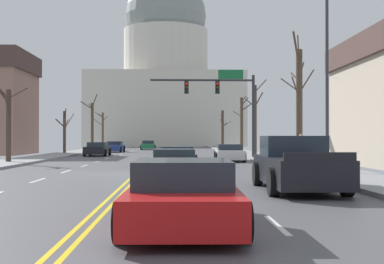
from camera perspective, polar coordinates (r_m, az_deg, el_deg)
ground at (r=23.58m, az=-5.84°, el=-4.45°), size 20.00×180.00×0.20m
signal_gantry at (r=40.45m, az=3.43°, el=3.97°), size 7.91×0.41×6.60m
street_lamp_right at (r=23.88m, az=13.58°, el=8.20°), size 2.32×0.24×8.72m
capitol_building at (r=101.44m, az=-2.82°, el=6.16°), size 28.50×18.37×34.57m
sedan_near_00 at (r=36.18m, az=4.02°, el=-2.26°), size 2.12×4.68×1.15m
sedan_near_01 at (r=28.52m, az=-1.53°, el=-2.73°), size 2.22×4.72×1.13m
sedan_near_02 at (r=22.47m, az=-2.06°, el=-3.30°), size 2.23×4.66×1.13m
pickup_truck_near_03 at (r=16.69m, az=11.14°, el=-3.56°), size 2.39×5.57×1.66m
sedan_near_04 at (r=9.61m, az=-0.96°, el=-6.81°), size 2.17×4.72×1.22m
sedan_oncoming_00 at (r=47.28m, az=-10.07°, el=-1.83°), size 2.04×4.36×1.20m
sedan_oncoming_01 at (r=59.55m, az=-8.26°, el=-1.59°), size 2.02×4.74×1.18m
sedan_oncoming_02 at (r=70.05m, az=-4.72°, el=-1.43°), size 2.02×4.48×1.20m
bare_tree_00 at (r=52.24m, az=5.35°, el=0.91°), size 1.65×1.43×5.46m
bare_tree_01 at (r=63.95m, az=-10.63°, el=0.85°), size 2.15×2.89×6.51m
bare_tree_02 at (r=73.69m, az=3.29°, el=0.36°), size 1.58×1.90×5.20m
bare_tree_03 at (r=34.48m, az=-19.07°, el=1.05°), size 2.68×1.29×5.00m
bare_tree_04 at (r=45.97m, az=6.70°, el=1.42°), size 1.64×2.39×6.31m
bare_tree_05 at (r=52.76m, az=-13.47°, el=0.16°), size 1.71×1.86×4.23m
bare_tree_06 at (r=28.05m, az=11.37°, el=2.94°), size 1.52×2.13×6.78m
bare_tree_07 at (r=77.15m, az=-9.54°, el=0.30°), size 2.00×1.46×5.13m
pedestrian_00 at (r=25.86m, az=11.58°, el=-1.83°), size 0.35×0.34×1.63m
bicycle_parked at (r=28.20m, az=11.57°, el=-2.86°), size 0.12×1.77×0.85m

